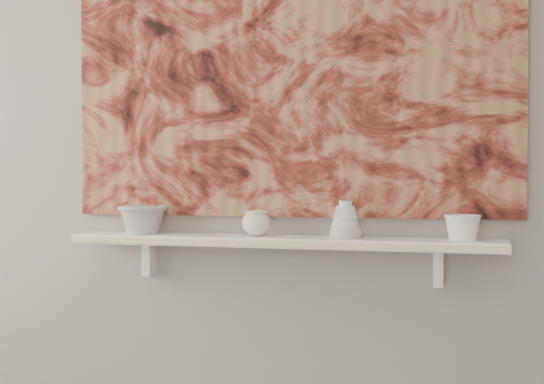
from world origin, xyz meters
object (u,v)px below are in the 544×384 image
(painting, at_px, (288,50))
(bowl_white, at_px, (463,227))
(shelf, at_px, (281,241))
(bowl_grey, at_px, (143,219))
(cup_cream, at_px, (256,223))
(bell_vessel, at_px, (346,219))

(painting, relative_size, bowl_white, 13.80)
(shelf, bearing_deg, bowl_grey, 180.00)
(shelf, height_order, painting, painting)
(bowl_grey, height_order, cup_cream, bowl_grey)
(shelf, height_order, cup_cream, cup_cream)
(shelf, height_order, bowl_white, bowl_white)
(bell_vessel, bearing_deg, bowl_grey, 180.00)
(shelf, height_order, bowl_grey, bowl_grey)
(shelf, relative_size, bowl_grey, 8.30)
(shelf, bearing_deg, bell_vessel, 0.00)
(shelf, xyz_separation_m, painting, (0.00, 0.08, 0.62))
(shelf, xyz_separation_m, bell_vessel, (0.21, 0.00, 0.07))
(bell_vessel, bearing_deg, bowl_white, 0.00)
(painting, xyz_separation_m, bowl_grey, (-0.48, -0.08, -0.56))
(bell_vessel, bearing_deg, shelf, 180.00)
(bell_vessel, distance_m, bowl_white, 0.36)
(painting, height_order, bowl_white, painting)
(shelf, xyz_separation_m, bowl_white, (0.56, 0.00, 0.05))
(painting, xyz_separation_m, bell_vessel, (0.21, -0.08, -0.55))
(painting, relative_size, bowl_grey, 8.90)
(bowl_grey, relative_size, cup_cream, 1.83)
(shelf, relative_size, bell_vessel, 11.86)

